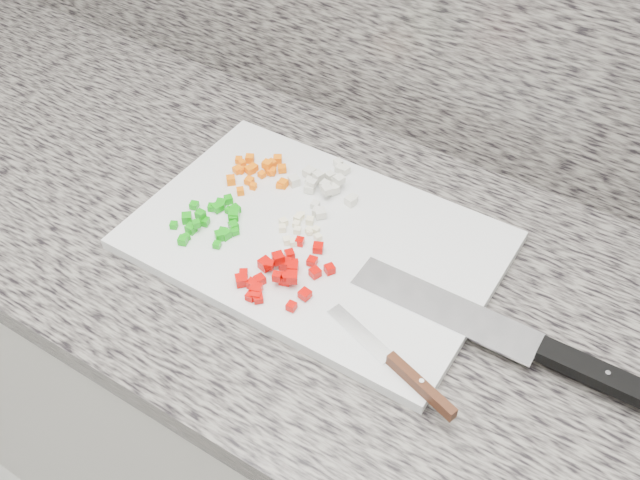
% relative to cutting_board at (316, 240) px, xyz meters
% --- Properties ---
extents(cabinet, '(3.92, 0.62, 0.86)m').
position_rel_cutting_board_xyz_m(cabinet, '(0.10, -0.00, -0.48)').
color(cabinet, beige).
rests_on(cabinet, ground).
extents(countertop, '(3.96, 0.64, 0.04)m').
position_rel_cutting_board_xyz_m(countertop, '(0.10, -0.00, -0.03)').
color(countertop, slate).
rests_on(countertop, cabinet).
extents(cutting_board, '(0.50, 0.34, 0.02)m').
position_rel_cutting_board_xyz_m(cutting_board, '(0.00, 0.00, 0.00)').
color(cutting_board, silver).
rests_on(cutting_board, countertop).
extents(carrot_pile, '(0.11, 0.11, 0.02)m').
position_rel_cutting_board_xyz_m(carrot_pile, '(-0.15, 0.07, 0.01)').
color(carrot_pile, '#FF6B05').
rests_on(carrot_pile, cutting_board).
extents(onion_pile, '(0.11, 0.13, 0.02)m').
position_rel_cutting_board_xyz_m(onion_pile, '(-0.04, 0.09, 0.02)').
color(onion_pile, silver).
rests_on(onion_pile, cutting_board).
extents(green_pepper_pile, '(0.10, 0.12, 0.02)m').
position_rel_cutting_board_xyz_m(green_pepper_pile, '(-0.14, -0.06, 0.02)').
color(green_pepper_pile, '#109C0E').
rests_on(green_pepper_pile, cutting_board).
extents(red_pepper_pile, '(0.11, 0.13, 0.03)m').
position_rel_cutting_board_xyz_m(red_pepper_pile, '(0.00, -0.09, 0.02)').
color(red_pepper_pile, '#C40602').
rests_on(red_pepper_pile, cutting_board).
extents(garlic_pile, '(0.07, 0.07, 0.01)m').
position_rel_cutting_board_xyz_m(garlic_pile, '(-0.03, -0.00, 0.01)').
color(garlic_pile, '#FAF0C1').
rests_on(garlic_pile, cutting_board).
extents(chef_knife, '(0.41, 0.06, 0.02)m').
position_rel_cutting_board_xyz_m(chef_knife, '(0.35, -0.02, 0.01)').
color(chef_knife, white).
rests_on(chef_knife, cutting_board).
extents(paring_knife, '(0.20, 0.08, 0.02)m').
position_rel_cutting_board_xyz_m(paring_knife, '(0.21, -0.14, 0.01)').
color(paring_knife, white).
rests_on(paring_knife, cutting_board).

